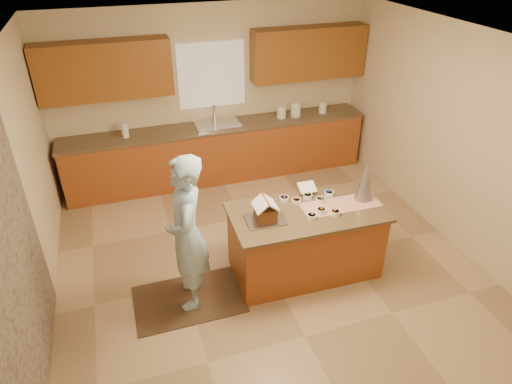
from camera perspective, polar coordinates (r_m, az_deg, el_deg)
floor at (r=5.69m, az=1.61°, el=-9.51°), size 5.50×5.50×0.00m
ceiling at (r=4.44m, az=2.13°, el=18.06°), size 5.50×5.50×0.00m
wall_back at (r=7.35m, az=-5.57°, el=12.27°), size 5.50×5.50×0.00m
wall_front at (r=3.07m, az=20.75°, el=-21.54°), size 5.50×5.50×0.00m
wall_left at (r=4.79m, az=-27.60°, el=-2.17°), size 5.50×5.50×0.00m
wall_right at (r=6.16m, az=24.43°, el=5.76°), size 5.50×5.50×0.00m
stone_accent at (r=4.19m, az=-28.13°, el=-9.00°), size 0.00×2.50×2.50m
window_curtain at (r=7.24m, az=-5.63°, el=14.45°), size 1.05×0.03×1.00m
back_counter_base at (r=7.43m, az=-4.68°, el=4.91°), size 4.80×0.60×0.88m
back_counter_top at (r=7.24m, az=-4.84°, el=8.19°), size 4.85×0.63×0.04m
upper_cabinet_left at (r=6.87m, az=-18.53°, el=14.32°), size 1.85×0.35×0.80m
upper_cabinet_right at (r=7.51m, az=6.65°, el=16.99°), size 1.85×0.35×0.80m
sink at (r=7.24m, az=-4.83°, el=8.11°), size 0.70×0.45×0.12m
faucet at (r=7.34m, az=-5.23°, el=9.85°), size 0.03×0.03×0.28m
island_base at (r=5.44m, az=6.17°, el=-6.31°), size 1.70×0.88×0.82m
island_top at (r=5.19m, az=6.43°, el=-2.53°), size 1.78×0.96×0.04m
table_runner at (r=5.34m, az=10.62°, el=-1.59°), size 0.94×0.36×0.01m
baking_tray at (r=4.98m, az=1.17°, el=-3.48°), size 0.44×0.33×0.02m
cookbook at (r=5.46m, az=6.44°, el=0.58°), size 0.21×0.17×0.09m
tinsel_tree at (r=5.38m, az=13.61°, el=1.48°), size 0.21×0.21×0.51m
rug at (r=5.33m, az=-8.45°, el=-13.21°), size 1.21×0.79×0.01m
boy at (r=4.76m, az=-8.68°, el=-5.30°), size 0.54×0.72×1.79m
canister_a at (r=7.49m, az=3.23°, el=10.04°), size 0.15×0.15×0.20m
canister_b at (r=7.57m, az=5.03°, el=10.35°), size 0.16×0.16×0.24m
canister_c at (r=7.78m, az=8.40°, el=10.49°), size 0.13×0.13×0.18m
paper_towel at (r=7.03m, az=-16.18°, el=7.49°), size 0.10×0.10×0.22m
gingerbread_house at (r=4.92m, az=1.19°, el=-2.42°), size 0.26×0.27×0.26m
candy_bowls at (r=5.27m, az=7.20°, el=-1.44°), size 0.67×0.57×0.05m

